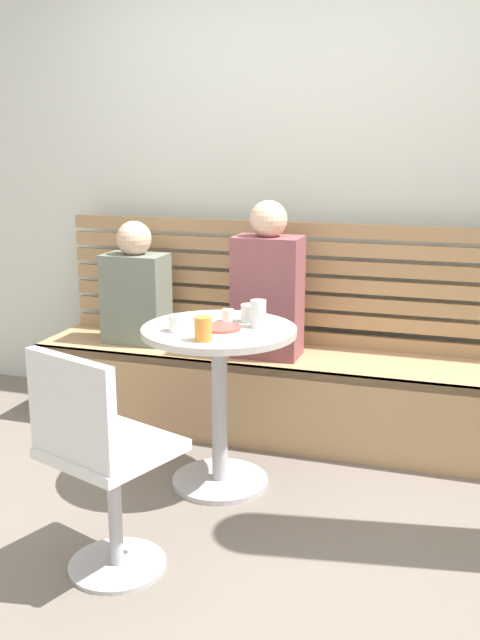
{
  "coord_description": "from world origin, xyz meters",
  "views": [
    {
      "loc": [
        0.91,
        -2.32,
        1.53
      ],
      "look_at": [
        -0.06,
        0.66,
        0.75
      ],
      "focal_mm": 40.5,
      "sensor_mm": 36.0,
      "label": 1
    }
  ],
  "objects_px": {
    "cup_glass_short": "(250,313)",
    "cup_ceramic_white": "(178,323)",
    "white_chair": "(98,456)",
    "cup_espresso_small": "(228,315)",
    "person_adult": "(268,287)",
    "cup_tumbler_orange": "(203,329)",
    "cup_glass_tall": "(258,314)",
    "person_child_left": "(136,289)",
    "booth_bench": "(282,394)",
    "plate_small": "(221,328)",
    "cafe_table": "(219,376)"
  },
  "relations": [
    {
      "from": "cup_tumbler_orange",
      "to": "cup_espresso_small",
      "type": "bearing_deg",
      "value": 91.7
    },
    {
      "from": "cafe_table",
      "to": "cup_ceramic_white",
      "type": "distance_m",
      "value": 0.32
    },
    {
      "from": "cup_espresso_small",
      "to": "cup_glass_tall",
      "type": "xyz_separation_m",
      "value": [
        0.16,
        -0.06,
        0.03
      ]
    },
    {
      "from": "cup_ceramic_white",
      "to": "cafe_table",
      "type": "bearing_deg",
      "value": 38.43
    },
    {
      "from": "booth_bench",
      "to": "cup_tumbler_orange",
      "type": "distance_m",
      "value": 1.05
    },
    {
      "from": "cup_glass_short",
      "to": "cafe_table",
      "type": "bearing_deg",
      "value": -125.71
    },
    {
      "from": "booth_bench",
      "to": "cup_espresso_small",
      "type": "distance_m",
      "value": 0.78
    },
    {
      "from": "person_child_left",
      "to": "cup_tumbler_orange",
      "type": "height_order",
      "value": "person_child_left"
    },
    {
      "from": "plate_small",
      "to": "cup_glass_short",
      "type": "bearing_deg",
      "value": 64.34
    },
    {
      "from": "white_chair",
      "to": "cup_espresso_small",
      "type": "xyz_separation_m",
      "value": [
        0.16,
        0.92,
        0.3
      ]
    },
    {
      "from": "person_child_left",
      "to": "booth_bench",
      "type": "bearing_deg",
      "value": 0.02
    },
    {
      "from": "white_chair",
      "to": "cup_tumbler_orange",
      "type": "bearing_deg",
      "value": 73.75
    },
    {
      "from": "cup_espresso_small",
      "to": "cup_ceramic_white",
      "type": "xyz_separation_m",
      "value": [
        -0.15,
        -0.23,
        0.01
      ]
    },
    {
      "from": "cup_tumbler_orange",
      "to": "cup_ceramic_white",
      "type": "bearing_deg",
      "value": 144.75
    },
    {
      "from": "cafe_table",
      "to": "cup_espresso_small",
      "type": "height_order",
      "value": "cup_espresso_small"
    },
    {
      "from": "booth_bench",
      "to": "cup_espresso_small",
      "type": "relative_size",
      "value": 48.21
    },
    {
      "from": "cup_espresso_small",
      "to": "cup_ceramic_white",
      "type": "relative_size",
      "value": 0.7
    },
    {
      "from": "cup_espresso_small",
      "to": "cup_tumbler_orange",
      "type": "height_order",
      "value": "cup_tumbler_orange"
    },
    {
      "from": "cup_espresso_small",
      "to": "cup_glass_tall",
      "type": "bearing_deg",
      "value": -19.75
    },
    {
      "from": "cup_tumbler_orange",
      "to": "cup_ceramic_white",
      "type": "height_order",
      "value": "cup_tumbler_orange"
    },
    {
      "from": "cup_tumbler_orange",
      "to": "cup_glass_tall",
      "type": "relative_size",
      "value": 0.83
    },
    {
      "from": "cup_tumbler_orange",
      "to": "cup_glass_short",
      "type": "bearing_deg",
      "value": 76.65
    },
    {
      "from": "cup_tumbler_orange",
      "to": "person_adult",
      "type": "bearing_deg",
      "value": 87.81
    },
    {
      "from": "cup_glass_tall",
      "to": "plate_small",
      "type": "height_order",
      "value": "cup_glass_tall"
    },
    {
      "from": "person_adult",
      "to": "cup_tumbler_orange",
      "type": "height_order",
      "value": "person_adult"
    },
    {
      "from": "white_chair",
      "to": "person_child_left",
      "type": "distance_m",
      "value": 1.59
    },
    {
      "from": "cafe_table",
      "to": "person_child_left",
      "type": "xyz_separation_m",
      "value": [
        -0.72,
        0.65,
        0.22
      ]
    },
    {
      "from": "white_chair",
      "to": "plate_small",
      "type": "height_order",
      "value": "white_chair"
    },
    {
      "from": "booth_bench",
      "to": "white_chair",
      "type": "distance_m",
      "value": 1.51
    },
    {
      "from": "cup_ceramic_white",
      "to": "booth_bench",
      "type": "bearing_deg",
      "value": 71.3
    },
    {
      "from": "cafe_table",
      "to": "plate_small",
      "type": "bearing_deg",
      "value": -53.61
    },
    {
      "from": "person_child_left",
      "to": "cup_glass_tall",
      "type": "distance_m",
      "value": 1.06
    },
    {
      "from": "white_chair",
      "to": "person_adult",
      "type": "bearing_deg",
      "value": 81.92
    },
    {
      "from": "cup_glass_tall",
      "to": "cup_tumbler_orange",
      "type": "bearing_deg",
      "value": -117.83
    },
    {
      "from": "person_adult",
      "to": "cup_tumbler_orange",
      "type": "bearing_deg",
      "value": -92.19
    },
    {
      "from": "person_child_left",
      "to": "cup_espresso_small",
      "type": "xyz_separation_m",
      "value": [
        0.72,
        -0.54,
        0.03
      ]
    },
    {
      "from": "white_chair",
      "to": "cup_tumbler_orange",
      "type": "xyz_separation_m",
      "value": [
        0.17,
        0.59,
        0.33
      ]
    },
    {
      "from": "booth_bench",
      "to": "white_chair",
      "type": "relative_size",
      "value": 3.18
    },
    {
      "from": "white_chair",
      "to": "cup_espresso_small",
      "type": "height_order",
      "value": "white_chair"
    },
    {
      "from": "cup_glass_short",
      "to": "cup_espresso_small",
      "type": "bearing_deg",
      "value": -167.08
    },
    {
      "from": "white_chair",
      "to": "person_adult",
      "type": "height_order",
      "value": "person_adult"
    },
    {
      "from": "person_adult",
      "to": "cup_glass_tall",
      "type": "relative_size",
      "value": 6.7
    },
    {
      "from": "cup_glass_short",
      "to": "cup_ceramic_white",
      "type": "bearing_deg",
      "value": -134.0
    },
    {
      "from": "cup_tumbler_orange",
      "to": "cup_glass_tall",
      "type": "bearing_deg",
      "value": 62.17
    },
    {
      "from": "person_adult",
      "to": "person_child_left",
      "type": "xyz_separation_m",
      "value": [
        -0.76,
        0.03,
        -0.06
      ]
    },
    {
      "from": "person_child_left",
      "to": "plate_small",
      "type": "distance_m",
      "value": 1.0
    },
    {
      "from": "person_child_left",
      "to": "cup_espresso_small",
      "type": "relative_size",
      "value": 12.0
    },
    {
      "from": "cup_glass_tall",
      "to": "cup_glass_short",
      "type": "bearing_deg",
      "value": 128.65
    },
    {
      "from": "booth_bench",
      "to": "person_adult",
      "type": "height_order",
      "value": "person_adult"
    },
    {
      "from": "cup_ceramic_white",
      "to": "plate_small",
      "type": "bearing_deg",
      "value": 28.17
    }
  ]
}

